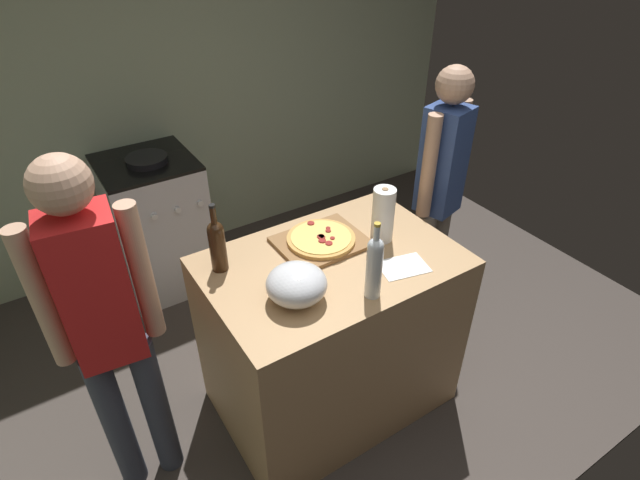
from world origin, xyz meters
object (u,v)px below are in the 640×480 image
(mixing_bowl, at_px, (297,284))
(person_in_stripes, at_px, (107,324))
(wine_bottle_green, at_px, (374,265))
(pizza, at_px, (321,238))
(stove, at_px, (158,224))
(paper_towel_roll, at_px, (383,215))
(person_in_red, at_px, (439,191))
(wine_bottle_amber, at_px, (217,243))

(mixing_bowl, relative_size, person_in_stripes, 0.15)
(wine_bottle_green, relative_size, person_in_stripes, 0.21)
(pizza, xyz_separation_m, wine_bottle_green, (-0.02, -0.42, 0.12))
(wine_bottle_green, height_order, stove, wine_bottle_green)
(stove, bearing_deg, person_in_stripes, -111.68)
(mixing_bowl, distance_m, person_in_stripes, 0.73)
(paper_towel_roll, height_order, stove, paper_towel_roll)
(stove, bearing_deg, person_in_red, -43.95)
(pizza, height_order, mixing_bowl, mixing_bowl)
(pizza, bearing_deg, wine_bottle_green, -92.88)
(wine_bottle_green, xyz_separation_m, person_in_red, (0.87, 0.52, -0.17))
(mixing_bowl, bearing_deg, stove, 95.00)
(pizza, relative_size, stove, 0.33)
(wine_bottle_amber, bearing_deg, paper_towel_roll, -15.09)
(wine_bottle_green, bearing_deg, pizza, 87.12)
(person_in_stripes, bearing_deg, pizza, 1.89)
(paper_towel_roll, distance_m, person_in_stripes, 1.24)
(mixing_bowl, bearing_deg, pizza, 43.09)
(paper_towel_roll, xyz_separation_m, person_in_red, (0.58, 0.22, -0.15))
(wine_bottle_green, bearing_deg, stove, 103.23)
(mixing_bowl, height_order, person_in_stripes, person_in_stripes)
(wine_bottle_green, distance_m, person_in_stripes, 1.04)
(wine_bottle_amber, height_order, person_in_red, person_in_red)
(paper_towel_roll, distance_m, wine_bottle_green, 0.41)
(mixing_bowl, distance_m, paper_towel_roll, 0.58)
(pizza, bearing_deg, wine_bottle_amber, 170.27)
(paper_towel_roll, xyz_separation_m, wine_bottle_green, (-0.28, -0.30, 0.02))
(paper_towel_roll, bearing_deg, person_in_red, 20.45)
(wine_bottle_amber, distance_m, person_in_red, 1.32)
(pizza, distance_m, person_in_stripes, 0.97)
(paper_towel_roll, height_order, wine_bottle_amber, wine_bottle_amber)
(pizza, relative_size, wine_bottle_amber, 0.99)
(person_in_stripes, height_order, person_in_red, person_in_stripes)
(wine_bottle_green, distance_m, person_in_red, 1.02)
(wine_bottle_amber, bearing_deg, wine_bottle_green, -47.88)
(paper_towel_roll, distance_m, wine_bottle_amber, 0.76)
(wine_bottle_green, bearing_deg, mixing_bowl, 152.19)
(pizza, bearing_deg, paper_towel_roll, -23.96)
(paper_towel_roll, xyz_separation_m, wine_bottle_amber, (-0.73, 0.20, 0.00))
(pizza, bearing_deg, person_in_stripes, -178.11)
(wine_bottle_green, height_order, person_in_stripes, person_in_stripes)
(stove, bearing_deg, mixing_bowl, -85.00)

